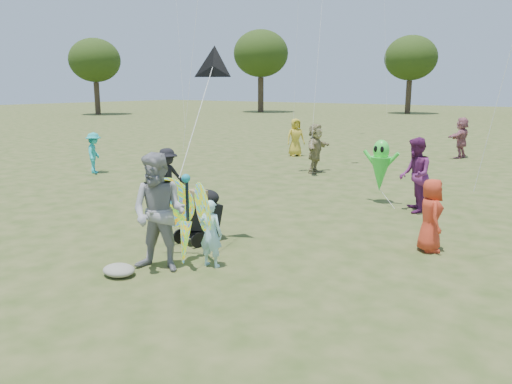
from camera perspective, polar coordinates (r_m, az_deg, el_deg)
ground at (r=8.87m, az=-4.57°, el=-8.79°), size 160.00×160.00×0.00m
child_girl at (r=8.83m, az=-5.19°, el=-4.74°), size 0.48×0.35×1.21m
adult_man at (r=8.66m, az=-11.01°, el=-2.33°), size 1.20×1.06×2.06m
grey_bag at (r=8.85m, az=-15.40°, el=-8.61°), size 0.59×0.48×0.19m
crowd_a at (r=10.16m, az=19.33°, el=-2.53°), size 0.75×0.83×1.42m
crowd_b at (r=13.53m, az=-10.08°, el=1.72°), size 0.81×1.11×1.54m
crowd_d at (r=18.46m, az=6.80°, el=4.98°), size 0.74×1.74×1.82m
crowd_e at (r=13.18m, az=17.70°, el=1.86°), size 1.04×1.14×1.90m
crowd_g at (r=22.92m, az=4.55°, el=6.24°), size 0.94×0.99×1.71m
crowd_i at (r=19.26m, az=-18.00°, el=4.27°), size 1.05×1.09×1.49m
crowd_j at (r=23.98m, az=22.41°, el=5.76°), size 0.80×1.74×1.81m
jogging_stroller at (r=10.30m, az=-6.28°, el=-2.29°), size 0.71×1.13×1.09m
butterfly_kite at (r=9.15m, az=-8.01°, el=-2.83°), size 1.74×0.75×1.81m
delta_kite_rig at (r=9.82m, az=-4.97°, el=14.06°), size 1.06×1.97×2.27m
alien_kite at (r=13.94m, az=14.02°, el=2.68°), size 1.12×0.69×1.74m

